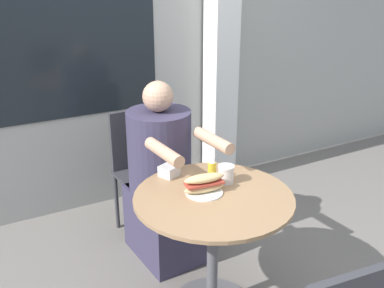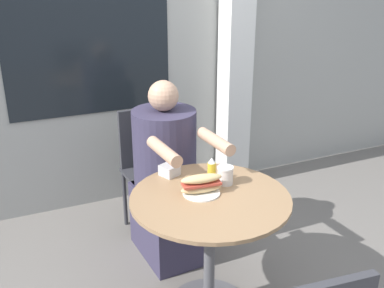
# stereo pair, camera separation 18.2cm
# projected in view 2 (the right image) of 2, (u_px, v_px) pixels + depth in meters

# --- Properties ---
(storefront_wall) EXTENTS (8.00, 0.09, 2.80)m
(storefront_wall) POSITION_uv_depth(u_px,v_px,m) (122.00, 22.00, 3.27)
(storefront_wall) COLOR #9E9E99
(storefront_wall) RESTS_ON ground_plane
(lattice_pillar) EXTENTS (0.21, 0.21, 2.40)m
(lattice_pillar) POSITION_uv_depth(u_px,v_px,m) (236.00, 45.00, 3.52)
(lattice_pillar) COLOR silver
(lattice_pillar) RESTS_ON ground_plane
(cafe_table) EXTENTS (0.81, 0.81, 0.70)m
(cafe_table) POSITION_uv_depth(u_px,v_px,m) (210.00, 227.00, 2.32)
(cafe_table) COLOR #997551
(cafe_table) RESTS_ON ground_plane
(diner_chair) EXTENTS (0.41, 0.41, 0.87)m
(diner_chair) POSITION_uv_depth(u_px,v_px,m) (148.00, 159.00, 3.14)
(diner_chair) COLOR #333338
(diner_chair) RESTS_ON ground_plane
(seated_diner) EXTENTS (0.43, 0.73, 1.15)m
(seated_diner) POSITION_uv_depth(u_px,v_px,m) (168.00, 184.00, 2.86)
(seated_diner) COLOR #38334C
(seated_diner) RESTS_ON ground_plane
(sandwich_on_plate) EXTENTS (0.22, 0.19, 0.10)m
(sandwich_on_plate) POSITION_uv_depth(u_px,v_px,m) (201.00, 185.00, 2.27)
(sandwich_on_plate) COLOR white
(sandwich_on_plate) RESTS_ON cafe_table
(drink_cup) EXTENTS (0.09, 0.09, 0.10)m
(drink_cup) POSITION_uv_depth(u_px,v_px,m) (225.00, 175.00, 2.37)
(drink_cup) COLOR silver
(drink_cup) RESTS_ON cafe_table
(napkin_box) EXTENTS (0.12, 0.12, 0.06)m
(napkin_box) POSITION_uv_depth(u_px,v_px,m) (170.00, 170.00, 2.47)
(napkin_box) COLOR silver
(napkin_box) RESTS_ON cafe_table
(condiment_bottle) EXTENTS (0.05, 0.05, 0.13)m
(condiment_bottle) POSITION_uv_depth(u_px,v_px,m) (212.00, 170.00, 2.40)
(condiment_bottle) COLOR gold
(condiment_bottle) RESTS_ON cafe_table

